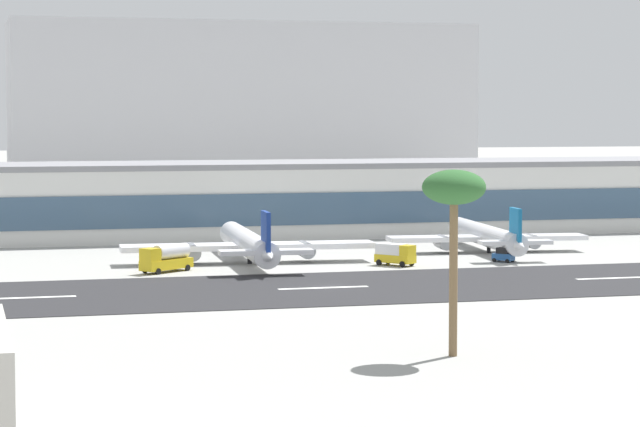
{
  "coord_description": "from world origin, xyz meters",
  "views": [
    {
      "loc": [
        -47.0,
        -172.58,
        22.51
      ],
      "look_at": [
        6.91,
        30.46,
        7.34
      ],
      "focal_mm": 77.49,
      "sensor_mm": 36.0,
      "label": 1
    }
  ],
  "objects_px": {
    "airliner_blue_tail_gate_1": "(488,237)",
    "airliner_navy_tail_gate_0": "(249,245)",
    "distant_hotel_block": "(242,111)",
    "service_fuel_truck_0": "(166,258)",
    "service_box_truck_1": "(395,254)",
    "terminal_building": "(291,198)",
    "service_baggage_tug_2": "(503,255)",
    "palm_tree_1": "(454,194)"
  },
  "relations": [
    {
      "from": "service_fuel_truck_0",
      "to": "service_baggage_tug_2",
      "type": "bearing_deg",
      "value": 143.19
    },
    {
      "from": "terminal_building",
      "to": "airliner_blue_tail_gate_1",
      "type": "xyz_separation_m",
      "value": [
        23.19,
        -40.74,
        -4.2
      ]
    },
    {
      "from": "airliner_navy_tail_gate_0",
      "to": "palm_tree_1",
      "type": "height_order",
      "value": "palm_tree_1"
    },
    {
      "from": "distant_hotel_block",
      "to": "palm_tree_1",
      "type": "distance_m",
      "value": 246.03
    },
    {
      "from": "service_fuel_truck_0",
      "to": "airliner_blue_tail_gate_1",
      "type": "bearing_deg",
      "value": 157.27
    },
    {
      "from": "distant_hotel_block",
      "to": "service_fuel_truck_0",
      "type": "xyz_separation_m",
      "value": [
        -45.94,
        -169.15,
        -21.23
      ]
    },
    {
      "from": "terminal_building",
      "to": "distant_hotel_block",
      "type": "distance_m",
      "value": 116.52
    },
    {
      "from": "distant_hotel_block",
      "to": "service_baggage_tug_2",
      "type": "distance_m",
      "value": 170.49
    },
    {
      "from": "service_box_truck_1",
      "to": "palm_tree_1",
      "type": "distance_m",
      "value": 77.97
    },
    {
      "from": "service_baggage_tug_2",
      "to": "terminal_building",
      "type": "bearing_deg",
      "value": -18.66
    },
    {
      "from": "airliner_blue_tail_gate_1",
      "to": "palm_tree_1",
      "type": "distance_m",
      "value": 97.86
    },
    {
      "from": "airliner_blue_tail_gate_1",
      "to": "service_fuel_truck_0",
      "type": "relative_size",
      "value": 4.74
    },
    {
      "from": "distant_hotel_block",
      "to": "airliner_navy_tail_gate_0",
      "type": "distance_m",
      "value": 165.79
    },
    {
      "from": "airliner_navy_tail_gate_0",
      "to": "service_baggage_tug_2",
      "type": "height_order",
      "value": "airliner_navy_tail_gate_0"
    },
    {
      "from": "terminal_building",
      "to": "service_fuel_truck_0",
      "type": "distance_m",
      "value": 63.32
    },
    {
      "from": "airliner_blue_tail_gate_1",
      "to": "airliner_navy_tail_gate_0",
      "type": "bearing_deg",
      "value": 104.16
    },
    {
      "from": "terminal_building",
      "to": "service_baggage_tug_2",
      "type": "xyz_separation_m",
      "value": [
        20.13,
        -54.48,
        -5.79
      ]
    },
    {
      "from": "palm_tree_1",
      "to": "airliner_navy_tail_gate_0",
      "type": "bearing_deg",
      "value": 91.29
    },
    {
      "from": "airliner_navy_tail_gate_0",
      "to": "airliner_blue_tail_gate_1",
      "type": "bearing_deg",
      "value": -77.85
    },
    {
      "from": "airliner_navy_tail_gate_0",
      "to": "service_baggage_tug_2",
      "type": "distance_m",
      "value": 38.7
    },
    {
      "from": "airliner_navy_tail_gate_0",
      "to": "service_box_truck_1",
      "type": "bearing_deg",
      "value": -108.09
    },
    {
      "from": "distant_hotel_block",
      "to": "service_fuel_truck_0",
      "type": "bearing_deg",
      "value": -105.2
    },
    {
      "from": "service_fuel_truck_0",
      "to": "service_box_truck_1",
      "type": "xyz_separation_m",
      "value": [
        34.19,
        -0.33,
        -0.24
      ]
    },
    {
      "from": "distant_hotel_block",
      "to": "terminal_building",
      "type": "bearing_deg",
      "value": -97.17
    },
    {
      "from": "terminal_building",
      "to": "airliner_blue_tail_gate_1",
      "type": "distance_m",
      "value": 47.06
    },
    {
      "from": "distant_hotel_block",
      "to": "airliner_blue_tail_gate_1",
      "type": "height_order",
      "value": "distant_hotel_block"
    },
    {
      "from": "service_baggage_tug_2",
      "to": "service_fuel_truck_0",
      "type": "bearing_deg",
      "value": 51.3
    },
    {
      "from": "airliner_blue_tail_gate_1",
      "to": "service_box_truck_1",
      "type": "distance_m",
      "value": 25.03
    },
    {
      "from": "airliner_blue_tail_gate_1",
      "to": "palm_tree_1",
      "type": "bearing_deg",
      "value": 161.84
    },
    {
      "from": "service_fuel_truck_0",
      "to": "service_baggage_tug_2",
      "type": "relative_size",
      "value": 2.39
    },
    {
      "from": "service_baggage_tug_2",
      "to": "palm_tree_1",
      "type": "relative_size",
      "value": 0.2
    },
    {
      "from": "airliner_blue_tail_gate_1",
      "to": "service_box_truck_1",
      "type": "relative_size",
      "value": 6.38
    },
    {
      "from": "distant_hotel_block",
      "to": "airliner_blue_tail_gate_1",
      "type": "distance_m",
      "value": 156.8
    },
    {
      "from": "service_box_truck_1",
      "to": "distant_hotel_block",
      "type": "bearing_deg",
      "value": 138.13
    },
    {
      "from": "distant_hotel_block",
      "to": "service_box_truck_1",
      "type": "bearing_deg",
      "value": -93.97
    },
    {
      "from": "terminal_building",
      "to": "palm_tree_1",
      "type": "relative_size",
      "value": 9.68
    },
    {
      "from": "service_box_truck_1",
      "to": "service_baggage_tug_2",
      "type": "height_order",
      "value": "service_box_truck_1"
    },
    {
      "from": "service_box_truck_1",
      "to": "terminal_building",
      "type": "bearing_deg",
      "value": 144.86
    },
    {
      "from": "distant_hotel_block",
      "to": "airliner_blue_tail_gate_1",
      "type": "bearing_deg",
      "value": -86.76
    },
    {
      "from": "airliner_navy_tail_gate_0",
      "to": "service_fuel_truck_0",
      "type": "bearing_deg",
      "value": 123.11
    },
    {
      "from": "service_box_truck_1",
      "to": "airliner_blue_tail_gate_1",
      "type": "bearing_deg",
      "value": 86.93
    },
    {
      "from": "palm_tree_1",
      "to": "service_baggage_tug_2",
      "type": "bearing_deg",
      "value": 64.35
    }
  ]
}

